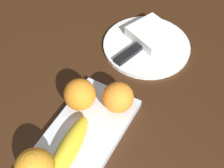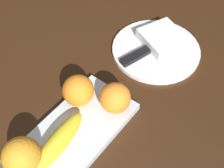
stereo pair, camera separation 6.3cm
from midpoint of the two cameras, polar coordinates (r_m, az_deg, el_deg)
ground_plane at (r=0.65m, az=-12.05°, el=-12.97°), size 2.40×2.40×0.00m
fruit_tray at (r=0.63m, az=-11.86°, el=-14.53°), size 0.41×0.14×0.02m
banana at (r=0.61m, az=-11.13°, el=-11.96°), size 0.16×0.06×0.04m
orange_near_apple at (r=0.65m, az=-8.94°, el=-2.14°), size 0.07×0.07×0.07m
orange_near_banana at (r=0.64m, az=-1.64°, el=-2.73°), size 0.07×0.07×0.07m
orange_center at (r=0.59m, az=-17.64°, el=-15.29°), size 0.07×0.07×0.07m
dinner_plate at (r=0.82m, az=4.42°, el=7.22°), size 0.23×0.23×0.01m
folded_napkin at (r=0.82m, az=5.42°, el=9.42°), size 0.14×0.14×0.03m
knife at (r=0.79m, az=1.68°, el=6.18°), size 0.18×0.07×0.01m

